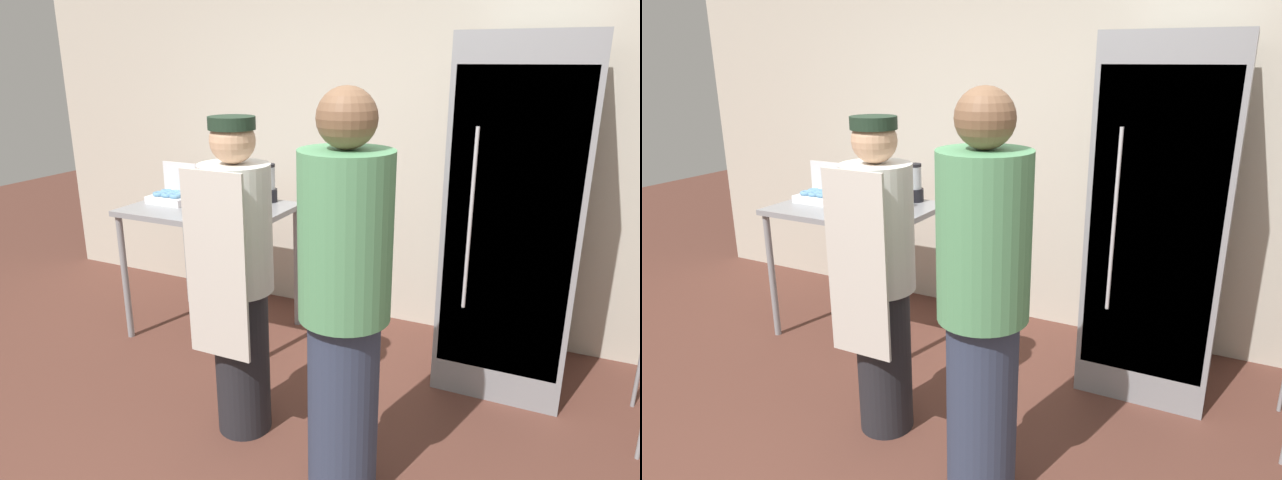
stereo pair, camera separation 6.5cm
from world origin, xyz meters
The scene contains 8 objects.
back_wall centered at (0.00, 2.18, 1.44)m, with size 6.40×0.12×2.89m, color beige.
refrigerator centered at (0.76, 1.64, 1.00)m, with size 0.70×0.71×2.00m.
prep_counter centered at (-1.18, 1.39, 0.81)m, with size 1.05×0.75×0.91m.
donut_box centered at (-1.48, 1.39, 0.96)m, with size 0.29×0.22×0.26m.
blender_pitcher centered at (-0.88, 1.69, 1.03)m, with size 0.11×0.11×0.26m.
binder_stack centered at (-0.98, 1.38, 0.99)m, with size 0.32×0.25×0.16m.
person_baker centered at (-0.38, 0.52, 0.84)m, with size 0.34×0.36×1.62m.
person_customer centered at (0.27, 0.31, 0.90)m, with size 0.38×0.38×1.77m.
Camera 1 is at (1.08, -1.65, 1.86)m, focal length 32.00 mm.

